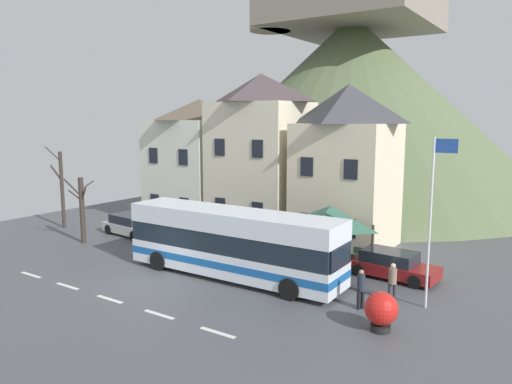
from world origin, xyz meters
TOP-DOWN VIEW (x-y plane):
  - ground_plane at (0.00, -0.00)m, footprint 40.00×60.00m
  - townhouse_00 at (-7.37, 12.41)m, footprint 5.70×6.89m
  - townhouse_01 at (-1.30, 11.61)m, footprint 5.86×5.28m
  - townhouse_02 at (4.94, 11.60)m, footprint 5.40×5.27m
  - hilltop_castle at (-2.90, 30.41)m, footprint 38.48×38.48m
  - transit_bus at (2.70, 2.91)m, footprint 11.57×2.78m
  - bus_shelter at (6.43, 6.21)m, footprint 3.60×3.60m
  - parked_car_00 at (9.32, 7.26)m, footprint 4.44×2.23m
  - parked_car_01 at (-8.32, 6.25)m, footprint 4.46×2.37m
  - pedestrian_00 at (9.54, 2.59)m, footprint 0.32×0.32m
  - pedestrian_01 at (6.66, 4.66)m, footprint 0.31×0.31m
  - pedestrian_02 at (10.34, 4.19)m, footprint 0.35×0.35m
  - public_bench at (7.56, 8.57)m, footprint 1.73×0.48m
  - flagpole at (11.84, 4.24)m, footprint 0.95×0.10m
  - harbour_buoy at (10.96, 0.99)m, footprint 1.25×1.25m
  - bare_tree_00 at (-14.15, 5.08)m, footprint 1.01×1.15m
  - bare_tree_01 at (-9.21, 3.06)m, footprint 1.46×1.71m

SIDE VIEW (x-z plane):
  - ground_plane at x=0.00m, z-range -0.06..0.00m
  - public_bench at x=7.56m, z-range 0.04..0.91m
  - parked_car_00 at x=9.32m, z-range -0.02..1.32m
  - parked_car_01 at x=-8.32m, z-range -0.02..1.35m
  - harbour_buoy at x=10.96m, z-range 0.07..1.57m
  - pedestrian_01 at x=6.66m, z-range 0.14..1.67m
  - pedestrian_00 at x=9.54m, z-range 0.08..1.77m
  - pedestrian_02 at x=10.34m, z-range 0.13..1.81m
  - transit_bus at x=2.70m, z-range 0.02..3.39m
  - bare_tree_01 at x=-9.21m, z-range 0.13..4.33m
  - bare_tree_00 at x=-14.15m, z-range -0.06..5.83m
  - bus_shelter at x=6.43m, z-range 1.18..4.68m
  - flagpole at x=11.84m, z-range 0.56..7.69m
  - townhouse_00 at x=-7.37m, z-range 0.00..9.25m
  - townhouse_02 at x=4.94m, z-range 0.00..9.85m
  - townhouse_01 at x=-1.30m, z-range 0.00..10.77m
  - hilltop_castle at x=-2.90m, z-range -4.18..23.06m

